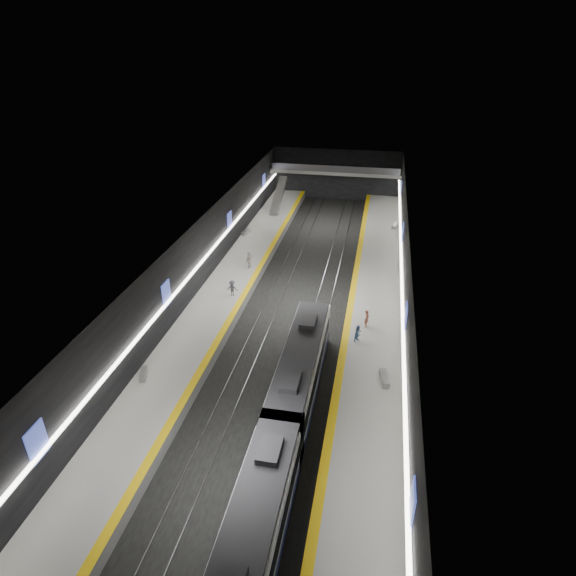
% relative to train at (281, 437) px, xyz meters
% --- Properties ---
extents(ground, '(70.00, 70.00, 0.00)m').
position_rel_train_xyz_m(ground, '(-2.50, 19.83, -2.20)').
color(ground, black).
rests_on(ground, ground).
extents(ceiling, '(20.00, 70.00, 0.04)m').
position_rel_train_xyz_m(ceiling, '(-2.50, 19.83, 5.80)').
color(ceiling, beige).
rests_on(ceiling, wall_left).
extents(wall_left, '(0.04, 70.00, 8.00)m').
position_rel_train_xyz_m(wall_left, '(-12.50, 19.83, 1.80)').
color(wall_left, black).
rests_on(wall_left, ground).
extents(wall_right, '(0.04, 70.00, 8.00)m').
position_rel_train_xyz_m(wall_right, '(7.50, 19.83, 1.80)').
color(wall_right, black).
rests_on(wall_right, ground).
extents(wall_back, '(20.00, 0.04, 8.00)m').
position_rel_train_xyz_m(wall_back, '(-2.50, 54.83, 1.80)').
color(wall_back, black).
rests_on(wall_back, ground).
extents(platform_left, '(5.00, 70.00, 1.00)m').
position_rel_train_xyz_m(platform_left, '(-10.00, 19.83, -1.70)').
color(platform_left, slate).
rests_on(platform_left, ground).
extents(tile_surface_left, '(5.00, 70.00, 0.02)m').
position_rel_train_xyz_m(tile_surface_left, '(-10.00, 19.83, -1.19)').
color(tile_surface_left, '#AFAFAA').
rests_on(tile_surface_left, platform_left).
extents(tactile_strip_left, '(0.60, 70.00, 0.02)m').
position_rel_train_xyz_m(tactile_strip_left, '(-7.80, 19.83, -1.18)').
color(tactile_strip_left, yellow).
rests_on(tactile_strip_left, platform_left).
extents(platform_right, '(5.00, 70.00, 1.00)m').
position_rel_train_xyz_m(platform_right, '(5.00, 19.83, -1.70)').
color(platform_right, slate).
rests_on(platform_right, ground).
extents(tile_surface_right, '(5.00, 70.00, 0.02)m').
position_rel_train_xyz_m(tile_surface_right, '(5.00, 19.83, -1.19)').
color(tile_surface_right, '#AFAFAA').
rests_on(tile_surface_right, platform_right).
extents(tactile_strip_right, '(0.60, 70.00, 0.02)m').
position_rel_train_xyz_m(tactile_strip_right, '(2.80, 19.83, -1.18)').
color(tactile_strip_right, yellow).
rests_on(tactile_strip_right, platform_right).
extents(rails, '(6.52, 70.00, 0.12)m').
position_rel_train_xyz_m(rails, '(-2.50, 19.83, -2.14)').
color(rails, gray).
rests_on(rails, ground).
extents(train, '(2.69, 28.39, 3.60)m').
position_rel_train_xyz_m(train, '(0.00, 0.00, 0.00)').
color(train, '#10153C').
rests_on(train, ground).
extents(ad_posters, '(19.94, 53.50, 2.20)m').
position_rel_train_xyz_m(ad_posters, '(-2.50, 20.83, 2.30)').
color(ad_posters, '#4556CF').
rests_on(ad_posters, wall_left).
extents(cove_light_left, '(0.25, 68.60, 0.12)m').
position_rel_train_xyz_m(cove_light_left, '(-12.30, 19.83, 1.60)').
color(cove_light_left, white).
rests_on(cove_light_left, wall_left).
extents(cove_light_right, '(0.25, 68.60, 0.12)m').
position_rel_train_xyz_m(cove_light_right, '(7.30, 19.83, 1.60)').
color(cove_light_right, white).
rests_on(cove_light_right, wall_right).
extents(mezzanine_bridge, '(20.00, 3.00, 1.50)m').
position_rel_train_xyz_m(mezzanine_bridge, '(-2.50, 52.76, 2.84)').
color(mezzanine_bridge, gray).
rests_on(mezzanine_bridge, wall_left).
extents(escalator, '(1.20, 7.50, 3.92)m').
position_rel_train_xyz_m(escalator, '(-10.00, 45.83, 0.70)').
color(escalator, '#99999E').
rests_on(escalator, platform_left).
extents(bench_left_near, '(0.93, 1.67, 0.39)m').
position_rel_train_xyz_m(bench_left_near, '(-11.79, 5.21, -1.00)').
color(bench_left_near, '#99999E').
rests_on(bench_left_near, platform_left).
extents(bench_left_far, '(0.90, 1.82, 0.43)m').
position_rel_train_xyz_m(bench_left_far, '(-12.00, 34.88, -0.98)').
color(bench_left_far, '#99999E').
rests_on(bench_left_far, platform_left).
extents(bench_right_near, '(0.82, 1.93, 0.46)m').
position_rel_train_xyz_m(bench_right_near, '(6.18, 8.21, -0.97)').
color(bench_right_near, '#99999E').
rests_on(bench_right_near, platform_right).
extents(bench_right_far, '(0.75, 1.94, 0.46)m').
position_rel_train_xyz_m(bench_right_far, '(6.86, 41.03, -0.97)').
color(bench_right_far, '#99999E').
rests_on(bench_right_far, platform_right).
extents(passenger_right_a, '(0.51, 0.67, 1.64)m').
position_rel_train_xyz_m(passenger_right_a, '(4.45, 15.52, -0.38)').
color(passenger_right_a, '#AC5640').
rests_on(passenger_right_a, platform_right).
extents(passenger_right_b, '(0.90, 0.95, 1.54)m').
position_rel_train_xyz_m(passenger_right_b, '(3.87, 13.08, -0.43)').
color(passenger_right_b, '#4E77A9').
rests_on(passenger_right_b, platform_right).
extents(passenger_left_a, '(0.82, 1.22, 1.92)m').
position_rel_train_xyz_m(passenger_left_a, '(-8.87, 25.08, -0.24)').
color(passenger_left_a, beige).
rests_on(passenger_left_a, platform_left).
extents(passenger_left_b, '(1.06, 0.63, 1.63)m').
position_rel_train_xyz_m(passenger_left_b, '(-8.84, 18.67, -0.38)').
color(passenger_left_b, '#43444B').
rests_on(passenger_left_b, platform_left).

